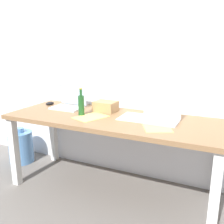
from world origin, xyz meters
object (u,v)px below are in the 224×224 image
Objects in this scene: water_cooler_jug at (21,147)px; cardboard_box at (106,106)px; desk at (112,127)px; beer_bottle at (81,105)px; laptop_right at (160,115)px; laptop_left at (69,103)px; computer_mouse at (50,103)px.

cardboard_box is at bearing 3.18° from water_cooler_jug.
desk is 0.36m from beer_bottle.
laptop_right is (0.43, 0.06, 0.15)m from desk.
computer_mouse is at bearing 173.62° from laptop_left.
water_cooler_jug is (-1.71, 0.04, -0.61)m from laptop_right.
cardboard_box is at bearing 4.37° from laptop_left.
water_cooler_jug is at bearing 170.78° from beer_bottle.
laptop_left is 3.23× the size of computer_mouse.
laptop_right is at bearing -10.47° from cardboard_box.
water_cooler_jug is at bearing 175.34° from desk.
beer_bottle is (-0.73, -0.12, 0.04)m from laptop_right.
beer_bottle reaches higher than laptop_right.
computer_mouse is (-1.28, 0.11, -0.04)m from laptop_right.
computer_mouse is (-0.85, 0.17, 0.11)m from desk.
laptop_left reaches higher than computer_mouse.
laptop_left is 0.33m from beer_bottle.
beer_bottle reaches higher than water_cooler_jug.
laptop_left reaches higher than cardboard_box.
laptop_left is 1.24× the size of beer_bottle.
desk is 6.19× the size of laptop_left.
desk is 5.87× the size of laptop_right.
water_cooler_jug is (-0.99, 0.16, -0.66)m from beer_bottle.
beer_bottle is (0.27, -0.19, 0.05)m from laptop_left.
desk is 4.61× the size of water_cooler_jug.
water_cooler_jug is at bearing 178.52° from laptop_right.
beer_bottle reaches higher than laptop_left.
beer_bottle is 1.20× the size of cardboard_box.
beer_bottle is at bearing -123.24° from cardboard_box.
cardboard_box is at bearing 18.71° from computer_mouse.
computer_mouse is 0.46× the size of cardboard_box.
beer_bottle is 0.60m from computer_mouse.
water_cooler_jug is (-0.72, -0.03, -0.61)m from laptop_left.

